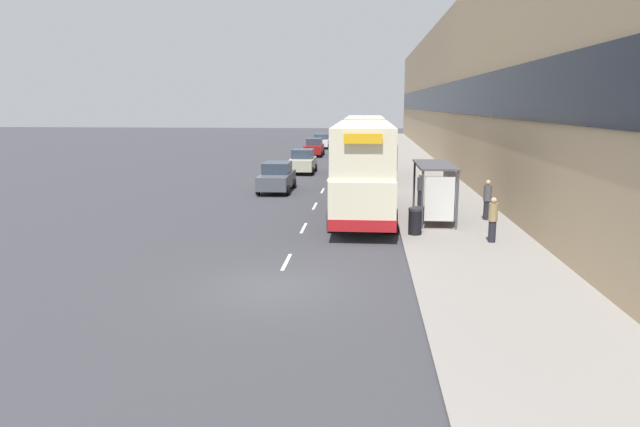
% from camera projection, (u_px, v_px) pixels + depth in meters
% --- Properties ---
extents(ground_plane, '(220.00, 220.00, 0.00)m').
position_uv_depth(ground_plane, '(273.00, 288.00, 16.34)').
color(ground_plane, '#38383D').
extents(pavement, '(5.00, 93.00, 0.14)m').
position_uv_depth(pavement, '(407.00, 159.00, 53.50)').
color(pavement, gray).
rests_on(pavement, ground_plane).
extents(terrace_facade, '(3.10, 93.00, 12.60)m').
position_uv_depth(terrace_facade, '(453.00, 92.00, 52.01)').
color(terrace_facade, tan).
rests_on(terrace_facade, ground_plane).
extents(lane_mark_0, '(0.12, 2.00, 0.01)m').
position_uv_depth(lane_mark_0, '(286.00, 262.00, 18.99)').
color(lane_mark_0, silver).
rests_on(lane_mark_0, ground_plane).
extents(lane_mark_1, '(0.12, 2.00, 0.01)m').
position_uv_depth(lane_mark_1, '(304.00, 228.00, 24.19)').
color(lane_mark_1, silver).
rests_on(lane_mark_1, ground_plane).
extents(lane_mark_2, '(0.12, 2.00, 0.01)m').
position_uv_depth(lane_mark_2, '(315.00, 206.00, 29.39)').
color(lane_mark_2, silver).
rests_on(lane_mark_2, ground_plane).
extents(lane_mark_3, '(0.12, 2.00, 0.01)m').
position_uv_depth(lane_mark_3, '(323.00, 191.00, 34.59)').
color(lane_mark_3, silver).
rests_on(lane_mark_3, ground_plane).
extents(lane_mark_4, '(0.12, 2.00, 0.01)m').
position_uv_depth(lane_mark_4, '(328.00, 179.00, 39.79)').
color(lane_mark_4, silver).
rests_on(lane_mark_4, ground_plane).
extents(lane_mark_5, '(0.12, 2.00, 0.01)m').
position_uv_depth(lane_mark_5, '(333.00, 171.00, 44.99)').
color(lane_mark_5, silver).
rests_on(lane_mark_5, ground_plane).
extents(lane_mark_6, '(0.12, 2.00, 0.01)m').
position_uv_depth(lane_mark_6, '(336.00, 164.00, 50.19)').
color(lane_mark_6, silver).
rests_on(lane_mark_6, ground_plane).
extents(lane_mark_7, '(0.12, 2.00, 0.01)m').
position_uv_depth(lane_mark_7, '(339.00, 158.00, 55.39)').
color(lane_mark_7, silver).
rests_on(lane_mark_7, ground_plane).
extents(bus_shelter, '(1.60, 4.20, 2.48)m').
position_uv_depth(bus_shelter, '(439.00, 182.00, 24.60)').
color(bus_shelter, '#4C4C51').
rests_on(bus_shelter, ground_plane).
extents(double_decker_bus_near, '(2.85, 11.47, 4.30)m').
position_uv_depth(double_decker_bus_near, '(363.00, 167.00, 26.45)').
color(double_decker_bus_near, beige).
rests_on(double_decker_bus_near, ground_plane).
extents(double_decker_bus_ahead, '(2.85, 11.29, 4.30)m').
position_uv_depth(double_decker_bus_ahead, '(364.00, 146.00, 39.98)').
color(double_decker_bus_ahead, beige).
rests_on(double_decker_bus_ahead, ground_plane).
extents(car_0, '(1.97, 4.11, 1.80)m').
position_uv_depth(car_0, '(303.00, 161.00, 43.32)').
color(car_0, '#B7B799').
rests_on(car_0, ground_plane).
extents(car_1, '(2.04, 4.24, 1.68)m').
position_uv_depth(car_1, '(321.00, 141.00, 67.72)').
color(car_1, silver).
rests_on(car_1, ground_plane).
extents(car_2, '(1.95, 4.59, 1.75)m').
position_uv_depth(car_2, '(277.00, 177.00, 34.23)').
color(car_2, '#4C5156').
rests_on(car_2, ground_plane).
extents(car_3, '(1.91, 4.36, 1.78)m').
position_uv_depth(car_3, '(314.00, 147.00, 57.59)').
color(car_3, maroon).
rests_on(car_3, ground_plane).
extents(pedestrian_at_shelter, '(0.33, 0.33, 1.68)m').
position_uv_depth(pedestrian_at_shelter, '(493.00, 219.00, 21.00)').
color(pedestrian_at_shelter, '#23232D').
rests_on(pedestrian_at_shelter, ground_plane).
extents(pedestrian_1, '(0.33, 0.33, 1.67)m').
position_uv_depth(pedestrian_1, '(420.00, 189.00, 28.56)').
color(pedestrian_1, '#23232D').
rests_on(pedestrian_1, ground_plane).
extents(pedestrian_2, '(0.35, 0.35, 1.77)m').
position_uv_depth(pedestrian_2, '(487.00, 199.00, 25.10)').
color(pedestrian_2, '#23232D').
rests_on(pedestrian_2, ground_plane).
extents(litter_bin, '(0.55, 0.55, 1.05)m').
position_uv_depth(litter_bin, '(415.00, 221.00, 22.32)').
color(litter_bin, black).
rests_on(litter_bin, ground_plane).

